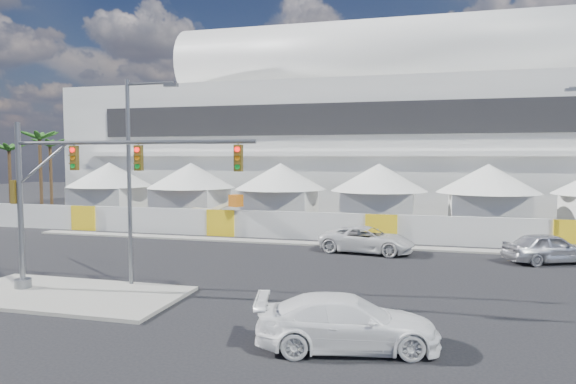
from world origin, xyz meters
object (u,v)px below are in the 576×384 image
(traffic_mast, at_px, (67,196))
(streetlight_median, at_px, (134,168))
(pickup_near, at_px, (347,322))
(sedan_silver, at_px, (549,248))
(pickup_curb, at_px, (367,240))
(boom_lift, at_px, (206,221))

(traffic_mast, relative_size, streetlight_median, 1.22)
(streetlight_median, bearing_deg, pickup_near, -25.61)
(sedan_silver, relative_size, traffic_mast, 0.44)
(pickup_near, bearing_deg, pickup_curb, -9.05)
(traffic_mast, distance_m, boom_lift, 19.06)
(pickup_curb, distance_m, boom_lift, 14.41)
(pickup_curb, height_order, boom_lift, boom_lift)
(pickup_curb, relative_size, pickup_near, 1.02)
(pickup_curb, relative_size, traffic_mast, 0.52)
(streetlight_median, bearing_deg, boom_lift, 103.33)
(traffic_mast, relative_size, boom_lift, 1.75)
(boom_lift, bearing_deg, pickup_near, -31.63)
(pickup_near, relative_size, traffic_mast, 0.50)
(sedan_silver, relative_size, pickup_curb, 0.86)
(pickup_curb, relative_size, boom_lift, 0.90)
(boom_lift, bearing_deg, sedan_silver, 10.67)
(sedan_silver, relative_size, pickup_near, 0.88)
(streetlight_median, xyz_separation_m, boom_lift, (-3.97, 16.74, -4.65))
(pickup_near, distance_m, streetlight_median, 12.57)
(streetlight_median, height_order, boom_lift, streetlight_median)
(boom_lift, bearing_deg, pickup_curb, 2.68)
(pickup_near, relative_size, boom_lift, 0.88)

